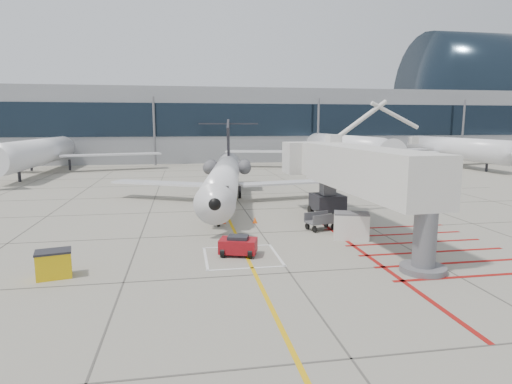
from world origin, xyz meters
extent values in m
plane|color=gray|center=(0.00, 0.00, 0.00)|extent=(260.00, 260.00, 0.00)
cone|color=#DC3F0B|center=(-2.24, 7.16, 0.22)|extent=(0.31, 0.31, 0.44)
cone|color=#FE580D|center=(0.08, 6.93, 0.23)|extent=(0.34, 0.34, 0.47)
cube|color=gray|center=(10.00, 70.00, 7.00)|extent=(180.00, 28.00, 14.00)
cube|color=black|center=(10.00, 55.95, 8.00)|extent=(180.00, 0.10, 6.00)
camera|label=1|loc=(-5.07, -23.82, 7.36)|focal=30.00mm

